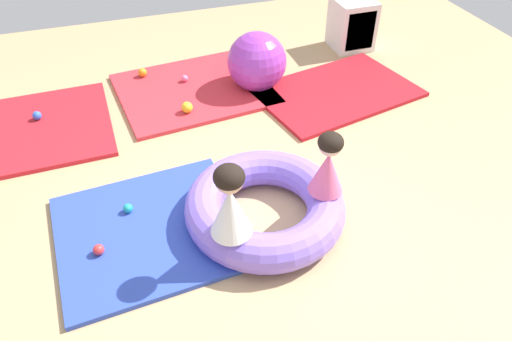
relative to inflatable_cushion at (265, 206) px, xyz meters
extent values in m
plane|color=tan|center=(-0.07, 0.08, -0.14)|extent=(8.00, 8.00, 0.00)
cube|color=#2D47B7|center=(-0.81, 0.14, -0.12)|extent=(1.37, 1.28, 0.04)
cube|color=#B21923|center=(1.28, 1.46, -0.12)|extent=(1.74, 1.33, 0.04)
cube|color=red|center=(-0.08, 1.97, -0.12)|extent=(1.60, 1.41, 0.04)
cube|color=red|center=(-1.74, 1.72, -0.12)|extent=(1.61, 1.30, 0.04)
torus|color=#8466E0|center=(0.00, 0.00, 0.00)|extent=(1.15, 1.15, 0.27)
cone|color=white|center=(-0.32, -0.27, 0.31)|extent=(0.38, 0.38, 0.35)
sphere|color=#DBAD89|center=(-0.32, -0.27, 0.57)|extent=(0.18, 0.18, 0.18)
ellipsoid|color=black|center=(-0.32, -0.27, 0.59)|extent=(0.19, 0.19, 0.15)
cone|color=#E5608E|center=(0.41, -0.10, 0.30)|extent=(0.34, 0.34, 0.32)
sphere|color=beige|center=(0.41, -0.10, 0.53)|extent=(0.16, 0.16, 0.16)
ellipsoid|color=black|center=(0.41, -0.10, 0.55)|extent=(0.17, 0.17, 0.14)
sphere|color=teal|center=(-0.94, 0.36, -0.06)|extent=(0.07, 0.07, 0.07)
sphere|color=orange|center=(-0.54, 2.37, -0.05)|extent=(0.09, 0.09, 0.09)
sphere|color=yellow|center=(-0.24, 1.54, -0.04)|extent=(0.11, 0.11, 0.11)
sphere|color=red|center=(-1.17, 0.02, -0.06)|extent=(0.08, 0.08, 0.08)
sphere|color=blue|center=(-1.59, 1.86, -0.06)|extent=(0.08, 0.08, 0.08)
sphere|color=pink|center=(-0.14, 2.12, -0.06)|extent=(0.07, 0.07, 0.07)
sphere|color=purple|center=(0.55, 1.82, 0.16)|extent=(0.60, 0.60, 0.60)
cube|color=silver|center=(1.90, 2.40, 0.14)|extent=(0.44, 0.44, 0.56)
cube|color=#2D2D33|center=(1.90, 2.28, 0.14)|extent=(0.34, 0.20, 0.44)
camera|label=1|loc=(-0.84, -2.32, 2.40)|focal=33.67mm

